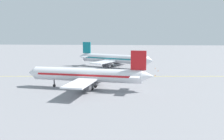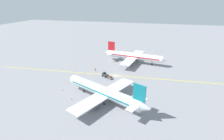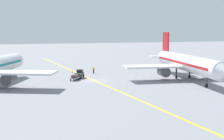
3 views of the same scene
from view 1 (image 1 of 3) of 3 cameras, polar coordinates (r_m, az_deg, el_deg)
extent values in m
plane|color=gray|center=(90.49, 0.19, -1.38)|extent=(400.00, 400.00, 0.00)
cube|color=yellow|center=(90.49, 0.19, -1.38)|extent=(8.75, 119.74, 0.01)
cylinder|color=white|center=(71.08, -5.53, -1.05)|extent=(8.18, 30.20, 3.60)
cone|color=white|center=(77.73, -16.93, -0.56)|extent=(3.75, 2.90, 3.42)
cone|color=white|center=(67.66, 7.84, -1.32)|extent=(3.49, 3.44, 3.06)
cube|color=red|center=(71.06, -5.53, -0.93)|extent=(7.76, 27.24, 0.50)
cube|color=white|center=(70.90, -4.75, -1.66)|extent=(28.47, 9.46, 0.36)
cylinder|color=#4C4C51|center=(66.48, -6.06, -3.46)|extent=(2.67, 3.50, 2.20)
cylinder|color=#4C4C51|center=(75.82, -3.59, -1.94)|extent=(2.67, 3.50, 2.20)
cube|color=red|center=(67.36, 5.79, 2.11)|extent=(0.97, 4.01, 5.00)
cube|color=white|center=(67.97, 5.32, -1.15)|extent=(9.26, 3.76, 0.24)
cylinder|color=#4C4C51|center=(75.08, -12.47, -2.56)|extent=(0.36, 0.36, 2.00)
cylinder|color=black|center=(75.28, -12.45, -3.31)|extent=(0.40, 0.83, 0.80)
cylinder|color=#4C4C51|center=(69.42, -4.35, -3.29)|extent=(0.36, 0.36, 2.00)
cylinder|color=black|center=(69.63, -4.34, -4.09)|extent=(0.40, 0.83, 0.80)
cylinder|color=#4C4C51|center=(72.42, -3.60, -2.78)|extent=(0.36, 0.36, 2.00)
cylinder|color=black|center=(72.62, -3.59, -3.56)|extent=(0.40, 0.83, 0.80)
cylinder|color=silver|center=(111.91, 0.51, 2.49)|extent=(15.41, 28.90, 3.60)
cone|color=silver|center=(105.46, 8.35, 2.03)|extent=(4.10, 3.58, 3.42)
cone|color=silver|center=(120.35, -6.49, 3.01)|extent=(4.01, 3.98, 3.06)
cube|color=#0F727F|center=(111.89, 0.51, 2.57)|extent=(14.24, 26.17, 0.50)
cube|color=silver|center=(112.45, 0.06, 2.15)|extent=(27.71, 16.07, 0.36)
cylinder|color=#4C4C51|center=(117.00, 1.20, 1.78)|extent=(3.31, 3.82, 2.20)
cylinder|color=#4C4C51|center=(108.24, -1.18, 1.23)|extent=(3.31, 3.82, 2.20)
cube|color=#0F727F|center=(118.64, -5.52, 4.88)|extent=(1.95, 3.80, 5.00)
cube|color=silver|center=(118.67, -5.29, 3.00)|extent=(9.20, 5.83, 0.24)
cylinder|color=#4C4C51|center=(108.13, 5.02, 0.96)|extent=(0.36, 0.36, 2.00)
cylinder|color=black|center=(108.26, 5.02, 0.44)|extent=(0.58, 0.84, 0.80)
cylinder|color=#4C4C51|center=(114.52, -0.01, 1.42)|extent=(0.36, 0.36, 2.00)
cylinder|color=black|center=(114.64, -0.01, 0.93)|extent=(0.58, 0.84, 0.80)
cylinder|color=#4C4C51|center=(111.72, -0.78, 1.24)|extent=(0.36, 0.36, 2.00)
cylinder|color=black|center=(111.86, -0.78, 0.73)|extent=(0.58, 0.84, 0.80)
cube|color=#333842|center=(92.52, 3.01, -0.67)|extent=(2.82, 3.35, 0.90)
cube|color=black|center=(92.12, 3.31, -0.21)|extent=(1.66, 1.60, 0.70)
sphere|color=orange|center=(92.05, 3.31, 0.05)|extent=(0.16, 0.16, 0.16)
cylinder|color=black|center=(92.73, 3.77, -0.94)|extent=(0.57, 0.73, 0.70)
cylinder|color=black|center=(91.46, 3.28, -1.07)|extent=(0.57, 0.73, 0.70)
cylinder|color=black|center=(93.73, 2.75, -0.83)|extent=(0.57, 0.73, 0.70)
cylinder|color=black|center=(92.48, 2.25, -0.95)|extent=(0.57, 0.73, 0.70)
cube|color=gray|center=(94.27, 1.36, -0.65)|extent=(2.53, 2.95, 0.20)
cube|color=#4C382D|center=(94.20, 1.36, -0.41)|extent=(1.89, 2.14, 0.60)
cylinder|color=black|center=(94.28, 2.10, -0.85)|extent=(0.34, 0.45, 0.44)
cylinder|color=black|center=(93.24, 1.68, -0.95)|extent=(0.34, 0.45, 0.44)
cylinder|color=black|center=(95.40, 1.04, -0.73)|extent=(0.34, 0.45, 0.44)
cylinder|color=black|center=(94.37, 0.62, -0.84)|extent=(0.34, 0.45, 0.44)
cylinder|color=#23232D|center=(87.55, 7.37, -1.51)|extent=(0.16, 0.16, 0.85)
cylinder|color=#23232D|center=(87.41, 7.27, -1.52)|extent=(0.16, 0.16, 0.85)
cube|color=orange|center=(87.36, 7.33, -1.05)|extent=(0.40, 0.42, 0.60)
cylinder|color=orange|center=(87.52, 7.45, -1.03)|extent=(0.10, 0.10, 0.55)
cylinder|color=orange|center=(87.20, 7.22, -1.06)|extent=(0.10, 0.10, 0.55)
sphere|color=tan|center=(87.29, 7.34, -0.78)|extent=(0.22, 0.22, 0.22)
cone|color=orange|center=(109.56, 9.38, 0.39)|extent=(0.32, 0.32, 0.55)
cone|color=orange|center=(103.40, 10.01, -0.11)|extent=(0.32, 0.32, 0.55)
cone|color=orange|center=(92.52, 9.38, -1.11)|extent=(0.32, 0.32, 0.55)
cone|color=orange|center=(114.39, 6.01, 0.80)|extent=(0.32, 0.32, 0.55)
camera|label=2|loc=(163.02, -4.37, 14.43)|focal=28.00mm
camera|label=3|loc=(129.18, -29.82, 5.37)|focal=50.00mm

